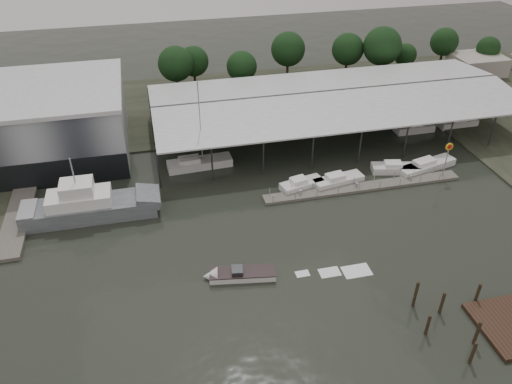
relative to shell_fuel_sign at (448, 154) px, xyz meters
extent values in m
plane|color=#242921|center=(-27.00, -9.99, -3.93)|extent=(200.00, 200.00, 0.00)
cube|color=#3F4332|center=(-27.00, 32.01, -3.83)|extent=(140.00, 30.00, 0.30)
cube|color=#9EA2A8|center=(-55.00, 20.01, 1.07)|extent=(24.00, 20.00, 10.00)
cube|color=black|center=(-55.00, 9.96, -1.93)|extent=(24.00, 0.30, 4.00)
cube|color=white|center=(-55.00, 20.01, 6.27)|extent=(24.50, 20.50, 0.60)
cube|color=#2A2D2F|center=(-10.00, 18.01, 2.84)|extent=(58.00, 0.40, 0.30)
cylinder|color=#2A2D2F|center=(-39.00, 6.51, -1.18)|extent=(0.24, 0.24, 5.50)
cylinder|color=#2A2D2F|center=(-39.00, 29.51, -1.18)|extent=(0.24, 0.24, 5.50)
cylinder|color=#2A2D2F|center=(19.00, 29.51, -1.18)|extent=(0.24, 0.24, 5.50)
cube|color=#66625A|center=(-57.00, 4.01, -3.68)|extent=(3.00, 18.00, 0.50)
cube|color=#66625A|center=(-12.00, 0.01, -3.73)|extent=(28.00, 2.00, 0.40)
cylinder|color=#939699|center=(-25.00, -0.89, -3.13)|extent=(0.10, 0.10, 1.20)
cylinder|color=#939699|center=(1.00, 0.91, -3.13)|extent=(0.10, 0.10, 1.20)
cube|color=#939699|center=(-13.00, 0.01, -3.23)|extent=(0.30, 0.30, 0.70)
cylinder|color=#939699|center=(0.00, 0.01, -1.43)|extent=(0.16, 0.16, 5.00)
cylinder|color=yellow|center=(0.00, 0.01, 1.07)|extent=(1.10, 0.12, 1.10)
cylinder|color=red|center=(0.00, -0.06, 1.07)|extent=(0.70, 0.05, 0.70)
cube|color=#A2988E|center=(28.00, 35.01, -1.93)|extent=(10.00, 8.00, 4.00)
cube|color=slate|center=(-48.04, 1.89, -3.03)|extent=(16.40, 4.55, 2.40)
cube|color=slate|center=(-40.84, 1.85, -2.03)|extent=(3.16, 4.29, 1.79)
cube|color=white|center=(-49.02, 1.90, -1.24)|extent=(7.72, 3.74, 1.80)
cube|color=white|center=(-49.02, 1.90, 0.47)|extent=(3.95, 3.19, 1.61)
cylinder|color=#939699|center=(-49.02, 1.90, 2.87)|extent=(0.18, 0.18, 3.50)
cube|color=#939699|center=(-55.25, 1.93, -1.72)|extent=(1.99, 4.29, 0.15)
cube|color=silver|center=(-33.01, 10.74, -3.43)|extent=(9.49, 3.13, 1.40)
cube|color=white|center=(-34.51, 10.65, -2.53)|extent=(3.09, 1.96, 0.80)
cylinder|color=#939699|center=(-32.55, 10.76, 3.13)|extent=(0.16, 0.16, 12.17)
cylinder|color=#939699|center=(-34.23, 10.67, -2.03)|extent=(3.50, 0.32, 0.12)
cube|color=silver|center=(-31.66, -13.27, -3.58)|extent=(7.32, 3.07, 0.90)
cone|color=silver|center=(-35.09, -12.73, -3.58)|extent=(1.89, 2.22, 2.00)
cube|color=black|center=(-31.66, -13.27, -3.18)|extent=(7.33, 3.13, 0.12)
cube|color=#2A2D2F|center=(-32.22, -13.18, -2.93)|extent=(1.40, 1.57, 0.50)
cube|color=white|center=(-25.19, -14.29, -3.91)|extent=(2.30, 1.50, 0.04)
cube|color=white|center=(-22.23, -14.75, -3.91)|extent=(3.10, 2.00, 0.04)
cube|color=white|center=(-19.26, -15.22, -3.91)|extent=(3.90, 2.50, 0.04)
cube|color=silver|center=(-20.17, 1.96, -3.43)|extent=(6.38, 3.55, 1.10)
cube|color=white|center=(-20.67, 1.96, -2.63)|extent=(2.43, 2.05, 0.70)
cube|color=silver|center=(-14.95, 1.79, -3.43)|extent=(7.42, 3.35, 1.10)
cube|color=white|center=(-15.45, 1.79, -2.63)|extent=(2.74, 2.00, 0.70)
cube|color=silver|center=(-5.75, 3.03, -3.43)|extent=(7.12, 3.68, 1.10)
cube|color=white|center=(-6.25, 3.03, -2.63)|extent=(2.68, 2.10, 0.70)
cube|color=silver|center=(-1.06, 2.58, -3.43)|extent=(9.57, 4.42, 1.10)
cube|color=white|center=(-1.56, 2.58, -2.63)|extent=(3.55, 2.36, 0.70)
cylinder|color=#372A1B|center=(-13.55, -22.71, -2.86)|extent=(0.32, 0.32, 3.33)
cylinder|color=#372A1B|center=(-12.42, -26.84, -2.79)|extent=(0.32, 0.32, 3.48)
cylinder|color=#372A1B|center=(-16.23, -24.80, -2.99)|extent=(0.32, 0.32, 3.06)
cylinder|color=#372A1B|center=(-15.69, -21.26, -2.60)|extent=(0.32, 0.32, 3.86)
cylinder|color=#372A1B|center=(-9.21, -22.18, -3.00)|extent=(0.32, 0.32, 3.05)
cylinder|color=#372A1B|center=(-14.01, -28.68, -2.90)|extent=(0.32, 0.32, 3.25)
cylinder|color=black|center=(-33.48, 37.29, -1.64)|extent=(0.50, 0.50, 4.57)
sphere|color=#183A18|center=(-33.48, 37.29, 2.48)|extent=(6.40, 6.40, 6.40)
cylinder|color=black|center=(-29.88, 39.98, -1.90)|extent=(0.50, 0.50, 4.06)
sphere|color=#183A18|center=(-29.88, 39.98, 1.75)|extent=(5.68, 5.68, 5.68)
cylinder|color=black|center=(-21.54, 35.41, -1.92)|extent=(0.50, 0.50, 4.01)
sphere|color=#183A18|center=(-21.54, 35.41, 1.69)|extent=(5.61, 5.61, 5.61)
cylinder|color=black|center=(-11.34, 39.95, -1.55)|extent=(0.50, 0.50, 4.75)
sphere|color=#183A18|center=(-11.34, 39.95, 2.72)|extent=(6.64, 6.64, 6.64)
cylinder|color=black|center=(0.46, 38.37, -1.69)|extent=(0.50, 0.50, 4.47)
sphere|color=#183A18|center=(0.46, 38.37, 2.34)|extent=(6.26, 6.26, 6.26)
cylinder|color=black|center=(6.28, 35.41, -1.29)|extent=(0.50, 0.50, 5.27)
sphere|color=#183A18|center=(6.28, 35.41, 3.46)|extent=(7.38, 7.38, 7.38)
cylinder|color=black|center=(12.70, 37.49, -2.32)|extent=(0.50, 0.50, 3.22)
sphere|color=#183A18|center=(12.70, 37.49, 0.58)|extent=(4.51, 4.51, 4.51)
cylinder|color=black|center=(22.61, 39.92, -1.88)|extent=(0.50, 0.50, 4.08)
sphere|color=#183A18|center=(22.61, 39.92, 1.79)|extent=(5.72, 5.72, 5.72)
cylinder|color=black|center=(31.11, 36.77, -2.23)|extent=(0.50, 0.50, 3.39)
sphere|color=#183A18|center=(31.11, 36.77, 0.82)|extent=(4.75, 4.75, 4.75)
camera|label=1|loc=(-39.23, -52.18, 33.90)|focal=35.00mm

